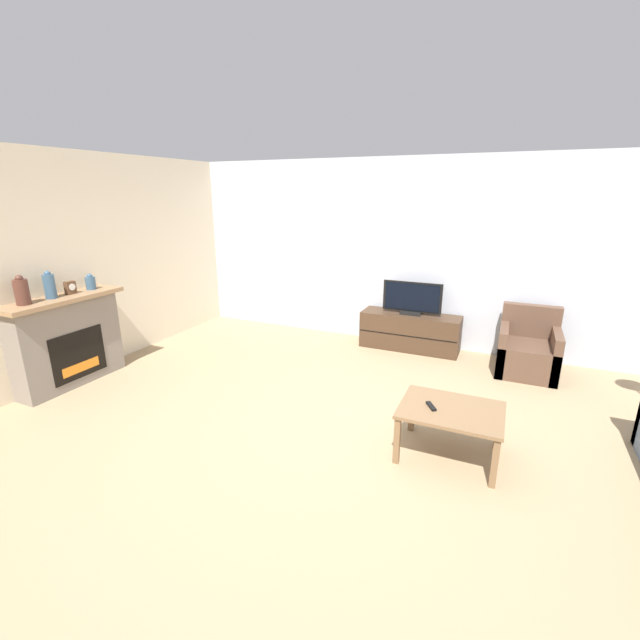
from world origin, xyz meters
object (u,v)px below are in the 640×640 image
(mantel_clock, at_px, (70,288))
(remote, at_px, (431,406))
(tv, at_px, (412,299))
(armchair, at_px, (527,352))
(mantel_vase_right, at_px, (90,282))
(mantel_vase_left, at_px, (22,291))
(coffee_table, at_px, (451,415))
(tv_stand, at_px, (410,331))
(mantel_vase_centre_left, at_px, (50,286))
(fireplace, at_px, (67,340))

(mantel_clock, xyz_separation_m, remote, (4.16, 0.14, -0.69))
(tv, height_order, remote, tv)
(armchair, bearing_deg, mantel_vase_right, -156.03)
(mantel_vase_left, height_order, coffee_table, mantel_vase_left)
(tv_stand, xyz_separation_m, coffee_table, (0.91, -2.51, 0.13))
(mantel_clock, distance_m, tv_stand, 4.44)
(mantel_vase_centre_left, bearing_deg, tv_stand, 40.72)
(mantel_vase_left, bearing_deg, mantel_vase_centre_left, 90.00)
(fireplace, xyz_separation_m, tv_stand, (3.43, 2.83, -0.28))
(mantel_vase_left, height_order, mantel_clock, mantel_vase_left)
(mantel_clock, bearing_deg, mantel_vase_centre_left, -90.19)
(mantel_vase_left, distance_m, mantel_vase_centre_left, 0.30)
(fireplace, xyz_separation_m, mantel_vase_centre_left, (0.02, -0.10, 0.67))
(fireplace, distance_m, mantel_vase_centre_left, 0.68)
(mantel_clock, relative_size, tv, 0.18)
(armchair, xyz_separation_m, remote, (-0.80, -2.33, 0.19))
(mantel_vase_right, bearing_deg, mantel_vase_centre_left, -90.00)
(mantel_vase_centre_left, relative_size, mantel_clock, 2.09)
(fireplace, distance_m, armchair, 5.63)
(fireplace, xyz_separation_m, remote, (4.18, 0.28, -0.08))
(mantel_vase_right, bearing_deg, mantel_vase_left, -90.00)
(tv, xyz_separation_m, coffee_table, (0.91, -2.51, -0.35))
(mantel_clock, relative_size, remote, 1.01)
(mantel_vase_right, xyz_separation_m, armchair, (4.96, 2.21, -0.89))
(mantel_vase_centre_left, bearing_deg, mantel_vase_right, 90.00)
(mantel_vase_left, height_order, tv_stand, mantel_vase_left)
(mantel_vase_centre_left, height_order, armchair, mantel_vase_centre_left)
(mantel_vase_centre_left, distance_m, remote, 4.25)
(fireplace, bearing_deg, armchair, 27.68)
(mantel_vase_left, bearing_deg, tv, 43.51)
(fireplace, height_order, armchair, fireplace)
(mantel_vase_right, bearing_deg, coffee_table, -1.07)
(fireplace, bearing_deg, mantel_vase_right, 87.64)
(fireplace, bearing_deg, mantel_vase_left, -87.64)
(fireplace, distance_m, tv_stand, 4.46)
(coffee_table, relative_size, remote, 5.71)
(fireplace, height_order, remote, fireplace)
(mantel_vase_centre_left, relative_size, coffee_table, 0.37)
(mantel_vase_right, relative_size, tv, 0.23)
(mantel_vase_left, relative_size, armchair, 0.39)
(mantel_vase_right, xyz_separation_m, tv_stand, (3.41, 2.43, -0.90))
(mantel_vase_left, xyz_separation_m, tv, (3.41, 3.24, -0.48))
(mantel_vase_left, distance_m, remote, 4.28)
(tv, bearing_deg, armchair, -8.07)
(mantel_vase_left, relative_size, mantel_vase_centre_left, 1.02)
(armchair, bearing_deg, tv_stand, 171.85)
(fireplace, xyz_separation_m, tv, (3.43, 2.83, 0.20))
(fireplace, height_order, mantel_vase_left, mantel_vase_left)
(coffee_table, bearing_deg, tv, 110.04)
(tv, bearing_deg, mantel_clock, -141.65)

